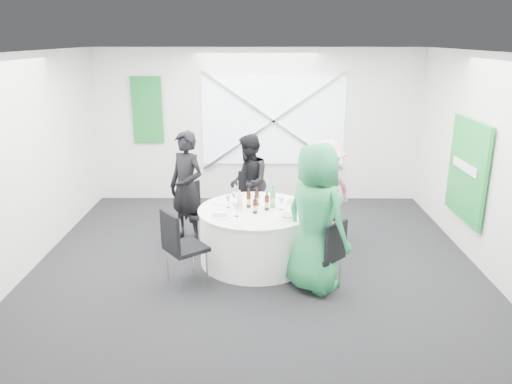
{
  "coord_description": "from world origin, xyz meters",
  "views": [
    {
      "loc": [
        0.04,
        -6.13,
        2.98
      ],
      "look_at": [
        0.0,
        0.2,
        1.0
      ],
      "focal_mm": 35.0,
      "sensor_mm": 36.0,
      "label": 1
    }
  ],
  "objects_px": {
    "banquet_table": "(256,235)",
    "chair_front_right": "(328,250)",
    "chair_back": "(251,196)",
    "chair_back_left": "(195,207)",
    "person_woman_pink": "(325,191)",
    "clear_water_bottle": "(239,203)",
    "person_woman_green": "(316,218)",
    "chair_back_right": "(323,212)",
    "chair_front_left": "(180,242)",
    "green_water_bottle": "(273,199)",
    "person_man_back_left": "(187,187)",
    "person_man_back": "(249,182)"
  },
  "relations": [
    {
      "from": "banquet_table",
      "to": "chair_front_right",
      "type": "distance_m",
      "value": 1.21
    },
    {
      "from": "chair_back",
      "to": "chair_back_left",
      "type": "bearing_deg",
      "value": -158.01
    },
    {
      "from": "person_woman_pink",
      "to": "clear_water_bottle",
      "type": "distance_m",
      "value": 1.52
    },
    {
      "from": "person_woman_pink",
      "to": "person_woman_green",
      "type": "bearing_deg",
      "value": 41.24
    },
    {
      "from": "chair_back_left",
      "to": "chair_back_right",
      "type": "bearing_deg",
      "value": -53.07
    },
    {
      "from": "chair_front_left",
      "to": "clear_water_bottle",
      "type": "bearing_deg",
      "value": -85.14
    },
    {
      "from": "green_water_bottle",
      "to": "chair_front_left",
      "type": "bearing_deg",
      "value": -145.68
    },
    {
      "from": "person_man_back_left",
      "to": "person_woman_green",
      "type": "relative_size",
      "value": 0.92
    },
    {
      "from": "chair_back_left",
      "to": "green_water_bottle",
      "type": "relative_size",
      "value": 2.82
    },
    {
      "from": "chair_front_left",
      "to": "person_man_back",
      "type": "bearing_deg",
      "value": -59.88
    },
    {
      "from": "banquet_table",
      "to": "person_woman_green",
      "type": "distance_m",
      "value": 1.18
    },
    {
      "from": "chair_back",
      "to": "person_woman_green",
      "type": "bearing_deg",
      "value": -72.04
    },
    {
      "from": "chair_front_right",
      "to": "green_water_bottle",
      "type": "relative_size",
      "value": 2.95
    },
    {
      "from": "chair_back",
      "to": "chair_front_left",
      "type": "relative_size",
      "value": 0.95
    },
    {
      "from": "chair_back_left",
      "to": "chair_back_right",
      "type": "distance_m",
      "value": 1.93
    },
    {
      "from": "banquet_table",
      "to": "person_man_back_left",
      "type": "height_order",
      "value": "person_man_back_left"
    },
    {
      "from": "chair_front_left",
      "to": "person_man_back_left",
      "type": "bearing_deg",
      "value": -33.4
    },
    {
      "from": "chair_back_left",
      "to": "chair_front_left",
      "type": "distance_m",
      "value": 1.53
    },
    {
      "from": "green_water_bottle",
      "to": "clear_water_bottle",
      "type": "distance_m",
      "value": 0.47
    },
    {
      "from": "banquet_table",
      "to": "clear_water_bottle",
      "type": "distance_m",
      "value": 0.54
    },
    {
      "from": "chair_back_left",
      "to": "person_man_back",
      "type": "relative_size",
      "value": 0.57
    },
    {
      "from": "banquet_table",
      "to": "green_water_bottle",
      "type": "xyz_separation_m",
      "value": [
        0.23,
        0.07,
        0.5
      ]
    },
    {
      "from": "chair_back_right",
      "to": "person_woman_pink",
      "type": "relative_size",
      "value": 0.54
    },
    {
      "from": "clear_water_bottle",
      "to": "person_man_back",
      "type": "bearing_deg",
      "value": 85.8
    },
    {
      "from": "chair_front_left",
      "to": "clear_water_bottle",
      "type": "height_order",
      "value": "clear_water_bottle"
    },
    {
      "from": "clear_water_bottle",
      "to": "person_woman_pink",
      "type": "bearing_deg",
      "value": 34.18
    },
    {
      "from": "chair_front_right",
      "to": "person_man_back_left",
      "type": "distance_m",
      "value": 2.49
    },
    {
      "from": "green_water_bottle",
      "to": "chair_back_left",
      "type": "bearing_deg",
      "value": 147.3
    },
    {
      "from": "person_man_back_left",
      "to": "clear_water_bottle",
      "type": "relative_size",
      "value": 6.02
    },
    {
      "from": "chair_front_left",
      "to": "person_man_back",
      "type": "distance_m",
      "value": 2.13
    },
    {
      "from": "person_man_back_left",
      "to": "clear_water_bottle",
      "type": "xyz_separation_m",
      "value": [
        0.82,
        -0.81,
        0.03
      ]
    },
    {
      "from": "chair_front_left",
      "to": "chair_back_left",
      "type": "bearing_deg",
      "value": -37.7
    },
    {
      "from": "chair_back",
      "to": "chair_front_left",
      "type": "distance_m",
      "value": 2.11
    },
    {
      "from": "person_man_back_left",
      "to": "green_water_bottle",
      "type": "xyz_separation_m",
      "value": [
        1.26,
        -0.67,
        0.04
      ]
    },
    {
      "from": "chair_front_left",
      "to": "person_woman_green",
      "type": "relative_size",
      "value": 0.54
    },
    {
      "from": "chair_front_right",
      "to": "person_woman_pink",
      "type": "relative_size",
      "value": 0.59
    },
    {
      "from": "banquet_table",
      "to": "chair_back_left",
      "type": "distance_m",
      "value": 1.24
    },
    {
      "from": "chair_back",
      "to": "green_water_bottle",
      "type": "xyz_separation_m",
      "value": [
        0.31,
        -1.15,
        0.34
      ]
    },
    {
      "from": "person_man_back_left",
      "to": "person_woman_pink",
      "type": "relative_size",
      "value": 1.08
    },
    {
      "from": "chair_back_left",
      "to": "person_woman_green",
      "type": "xyz_separation_m",
      "value": [
        1.64,
        -1.58,
        0.41
      ]
    },
    {
      "from": "banquet_table",
      "to": "person_man_back",
      "type": "xyz_separation_m",
      "value": [
        -0.12,
        1.25,
        0.39
      ]
    },
    {
      "from": "chair_back_right",
      "to": "person_man_back_left",
      "type": "relative_size",
      "value": 0.5
    },
    {
      "from": "chair_back_left",
      "to": "chair_front_right",
      "type": "height_order",
      "value": "chair_front_right"
    },
    {
      "from": "banquet_table",
      "to": "green_water_bottle",
      "type": "distance_m",
      "value": 0.55
    },
    {
      "from": "banquet_table",
      "to": "chair_back",
      "type": "bearing_deg",
      "value": 93.97
    },
    {
      "from": "clear_water_bottle",
      "to": "person_woman_green",
      "type": "bearing_deg",
      "value": -36.82
    },
    {
      "from": "chair_back_right",
      "to": "person_woman_green",
      "type": "bearing_deg",
      "value": -44.88
    },
    {
      "from": "green_water_bottle",
      "to": "person_man_back",
      "type": "bearing_deg",
      "value": 106.48
    },
    {
      "from": "chair_back",
      "to": "person_woman_pink",
      "type": "relative_size",
      "value": 0.6
    },
    {
      "from": "person_man_back",
      "to": "person_woman_green",
      "type": "bearing_deg",
      "value": 16.96
    }
  ]
}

